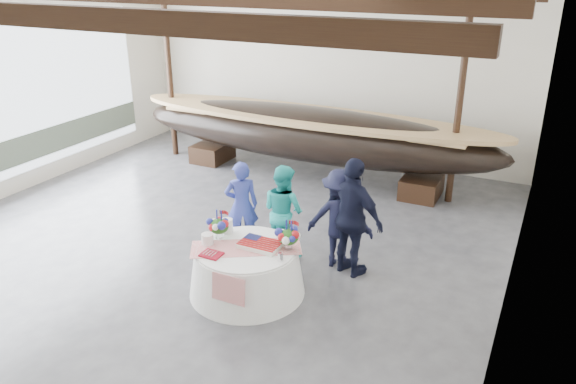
% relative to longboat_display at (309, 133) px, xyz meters
% --- Properties ---
extents(floor, '(10.00, 12.00, 0.01)m').
position_rel_longboat_display_xyz_m(floor, '(-0.28, -4.30, -1.05)').
color(floor, '#3D3D42').
rests_on(floor, ground).
extents(wall_back, '(10.00, 0.02, 4.50)m').
position_rel_longboat_display_xyz_m(wall_back, '(-0.28, 1.70, 1.20)').
color(wall_back, silver).
rests_on(wall_back, ground).
extents(wall_right, '(0.02, 12.00, 4.50)m').
position_rel_longboat_display_xyz_m(wall_right, '(4.72, -4.30, 1.20)').
color(wall_right, silver).
rests_on(wall_right, ground).
extents(pavilion_structure, '(9.80, 11.76, 4.50)m').
position_rel_longboat_display_xyz_m(pavilion_structure, '(-0.28, -3.55, 2.95)').
color(pavilion_structure, black).
rests_on(pavilion_structure, ground).
extents(open_bay, '(0.03, 7.00, 3.20)m').
position_rel_longboat_display_xyz_m(open_bay, '(-5.23, -3.30, 0.77)').
color(open_bay, silver).
rests_on(open_bay, ground).
extents(longboat_display, '(8.79, 1.76, 1.65)m').
position_rel_longboat_display_xyz_m(longboat_display, '(0.00, 0.00, 0.00)').
color(longboat_display, black).
rests_on(longboat_display, ground).
extents(banquet_table, '(1.74, 1.74, 0.75)m').
position_rel_longboat_display_xyz_m(banquet_table, '(1.19, -4.88, -0.68)').
color(banquet_table, white).
rests_on(banquet_table, ground).
extents(tabletop_items, '(1.67, 1.30, 0.40)m').
position_rel_longboat_display_xyz_m(tabletop_items, '(1.17, -4.75, -0.15)').
color(tabletop_items, red).
rests_on(tabletop_items, banquet_table).
extents(guest_woman_blue, '(0.69, 0.64, 1.57)m').
position_rel_longboat_display_xyz_m(guest_woman_blue, '(0.38, -3.64, -0.26)').
color(guest_woman_blue, navy).
rests_on(guest_woman_blue, ground).
extents(guest_woman_teal, '(0.93, 0.83, 1.59)m').
position_rel_longboat_display_xyz_m(guest_woman_teal, '(1.13, -3.54, -0.25)').
color(guest_woman_teal, '#22B1AD').
rests_on(guest_woman_teal, ground).
extents(guest_man_left, '(1.17, 0.80, 1.67)m').
position_rel_longboat_display_xyz_m(guest_man_left, '(2.12, -3.49, -0.22)').
color(guest_man_left, black).
rests_on(guest_man_left, ground).
extents(guest_man_right, '(1.23, 0.83, 1.94)m').
position_rel_longboat_display_xyz_m(guest_man_right, '(2.39, -3.66, -0.08)').
color(guest_man_right, black).
rests_on(guest_man_right, ground).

